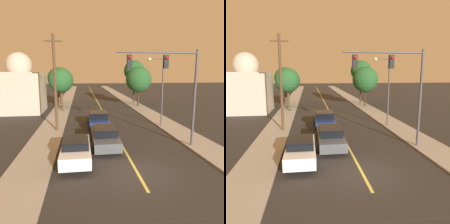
# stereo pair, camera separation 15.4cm
# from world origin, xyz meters

# --- Properties ---
(ground_plane) EXTENTS (200.00, 200.00, 0.00)m
(ground_plane) POSITION_xyz_m (0.00, 0.00, 0.00)
(ground_plane) COLOR #2D2B28
(road_surface) EXTENTS (9.34, 80.00, 0.01)m
(road_surface) POSITION_xyz_m (0.00, 36.00, 0.01)
(road_surface) COLOR #2D2B28
(road_surface) RESTS_ON ground
(sidewalk_left) EXTENTS (2.50, 80.00, 0.12)m
(sidewalk_left) POSITION_xyz_m (-5.92, 36.00, 0.06)
(sidewalk_left) COLOR #9E998E
(sidewalk_left) RESTS_ON ground
(sidewalk_right) EXTENTS (2.50, 80.00, 0.12)m
(sidewalk_right) POSITION_xyz_m (5.92, 36.00, 0.06)
(sidewalk_right) COLOR #9E998E
(sidewalk_right) RESTS_ON ground
(car_near_lane_front) EXTENTS (1.95, 5.15, 1.50)m
(car_near_lane_front) POSITION_xyz_m (-1.31, 4.77, 0.76)
(car_near_lane_front) COLOR #474C51
(car_near_lane_front) RESTS_ON ground
(car_near_lane_second) EXTENTS (2.06, 5.08, 1.56)m
(car_near_lane_second) POSITION_xyz_m (-1.31, 10.79, 0.78)
(car_near_lane_second) COLOR navy
(car_near_lane_second) RESTS_ON ground
(car_outer_lane_front) EXTENTS (1.86, 4.53, 1.52)m
(car_outer_lane_front) POSITION_xyz_m (-3.36, 2.10, 0.80)
(car_outer_lane_front) COLOR white
(car_outer_lane_front) RESTS_ON ground
(traffic_signal_mast) EXTENTS (5.73, 0.42, 6.89)m
(traffic_signal_mast) POSITION_xyz_m (3.30, 3.72, 5.06)
(traffic_signal_mast) COLOR #47474C
(traffic_signal_mast) RESTS_ON ground
(streetlamp_right) EXTENTS (1.67, 0.36, 6.75)m
(streetlamp_right) POSITION_xyz_m (4.63, 9.89, 4.47)
(streetlamp_right) COLOR #47474C
(streetlamp_right) RESTS_ON ground
(utility_pole_left) EXTENTS (1.60, 0.24, 8.62)m
(utility_pole_left) POSITION_xyz_m (-5.27, 9.42, 4.59)
(utility_pole_left) COLOR #513823
(utility_pole_left) RESTS_ON ground
(tree_left_near) EXTENTS (3.74, 3.74, 6.02)m
(tree_left_near) POSITION_xyz_m (-5.95, 23.07, 4.25)
(tree_left_near) COLOR #4C3823
(tree_left_near) RESTS_ON ground
(tree_left_far) EXTENTS (3.56, 3.56, 6.18)m
(tree_left_far) POSITION_xyz_m (-6.61, 26.45, 4.48)
(tree_left_far) COLOR #4C3823
(tree_left_far) RESTS_ON ground
(tree_right_near) EXTENTS (4.07, 4.07, 6.25)m
(tree_right_near) POSITION_xyz_m (6.12, 23.24, 4.33)
(tree_right_near) COLOR #3D2B1C
(tree_right_near) RESTS_ON ground
(tree_right_far) EXTENTS (3.56, 3.56, 7.37)m
(tree_right_far) POSITION_xyz_m (6.17, 26.45, 5.69)
(tree_right_far) COLOR #3D2B1C
(tree_right_far) RESTS_ON ground
(domed_building_left) EXTENTS (5.86, 5.86, 8.10)m
(domed_building_left) POSITION_xyz_m (-11.10, 20.42, 3.36)
(domed_building_left) COLOR #BCB29E
(domed_building_left) RESTS_ON ground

